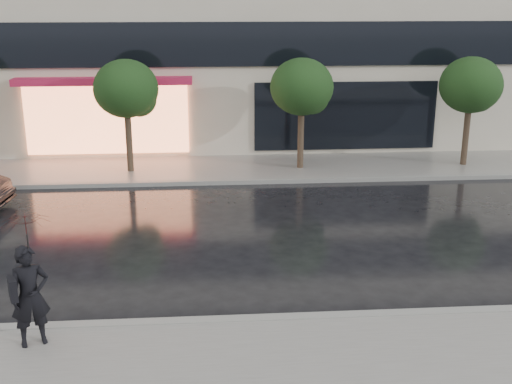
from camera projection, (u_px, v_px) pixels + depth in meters
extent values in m
plane|color=black|center=(224.00, 301.00, 13.25)|extent=(120.00, 120.00, 0.00)
cube|color=slate|center=(216.00, 169.00, 22.99)|extent=(60.00, 3.50, 0.12)
cube|color=gray|center=(225.00, 321.00, 12.28)|extent=(60.00, 0.25, 0.14)
cube|color=gray|center=(217.00, 182.00, 21.32)|extent=(60.00, 0.25, 0.14)
cube|color=black|center=(213.00, 44.00, 23.34)|extent=(28.00, 0.12, 1.60)
cube|color=#FF8C59|center=(107.00, 119.00, 23.84)|extent=(6.00, 0.10, 2.60)
cube|color=#B31B44|center=(103.00, 81.00, 23.09)|extent=(6.40, 0.70, 0.25)
cube|color=black|center=(346.00, 116.00, 24.50)|extent=(7.00, 0.10, 2.60)
cylinder|color=#33261C|center=(129.00, 143.00, 22.23)|extent=(0.22, 0.22, 2.20)
ellipsoid|color=black|center=(126.00, 89.00, 21.67)|extent=(2.20, 2.20, 1.98)
sphere|color=black|center=(139.00, 99.00, 22.00)|extent=(1.20, 1.20, 1.20)
cylinder|color=#33261C|center=(301.00, 141.00, 22.66)|extent=(0.22, 0.22, 2.20)
ellipsoid|color=black|center=(302.00, 87.00, 22.10)|extent=(2.20, 2.20, 1.98)
sphere|color=black|center=(312.00, 97.00, 22.43)|extent=(1.20, 1.20, 1.20)
cylinder|color=#33261C|center=(466.00, 138.00, 23.09)|extent=(0.22, 0.22, 2.20)
ellipsoid|color=black|center=(471.00, 85.00, 22.53)|extent=(2.20, 2.20, 1.98)
sphere|color=black|center=(478.00, 95.00, 22.86)|extent=(1.20, 1.20, 1.20)
imported|color=black|center=(30.00, 296.00, 11.15)|extent=(0.79, 0.67, 1.85)
imported|color=#320909|center=(27.00, 235.00, 10.85)|extent=(1.09, 1.10, 0.76)
cylinder|color=black|center=(30.00, 260.00, 10.98)|extent=(0.02, 0.02, 0.92)
cube|color=black|center=(13.00, 289.00, 10.92)|extent=(0.25, 0.37, 0.39)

